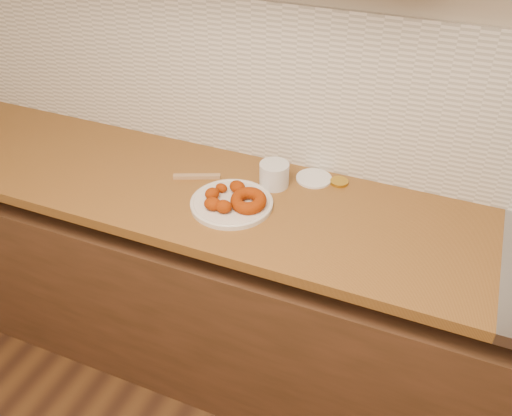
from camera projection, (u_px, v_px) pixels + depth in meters
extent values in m
cube|color=#B3A78A|center=(380.00, 60.00, 1.77)|extent=(4.00, 0.02, 2.70)
cube|color=brown|center=(330.00, 327.00, 2.11)|extent=(3.60, 0.60, 0.77)
cube|color=brown|center=(172.00, 186.00, 2.02)|extent=(2.30, 0.62, 0.04)
cube|color=silver|center=(373.00, 104.00, 1.85)|extent=(3.60, 0.02, 0.60)
cylinder|color=silver|center=(232.00, 203.00, 1.88)|extent=(0.29, 0.29, 0.02)
torus|color=#8E2F05|center=(248.00, 201.00, 1.84)|extent=(0.16, 0.16, 0.06)
ellipsoid|color=#8E2F05|center=(221.00, 188.00, 1.91)|extent=(0.05, 0.04, 0.03)
ellipsoid|color=#8E2F05|center=(212.00, 194.00, 1.87)|extent=(0.07, 0.07, 0.04)
ellipsoid|color=#8E2F05|center=(213.00, 204.00, 1.82)|extent=(0.07, 0.06, 0.04)
ellipsoid|color=#8E2F05|center=(224.00, 207.00, 1.81)|extent=(0.07, 0.06, 0.05)
ellipsoid|color=#8E2F05|center=(237.00, 187.00, 1.91)|extent=(0.08, 0.07, 0.04)
cylinder|color=silver|center=(274.00, 175.00, 1.96)|extent=(0.11, 0.11, 0.09)
cylinder|color=white|center=(314.00, 178.00, 2.01)|extent=(0.15, 0.15, 0.01)
cylinder|color=gold|center=(339.00, 182.00, 1.99)|extent=(0.08, 0.08, 0.01)
cube|color=#A57F54|center=(197.00, 176.00, 2.02)|extent=(0.17, 0.09, 0.01)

